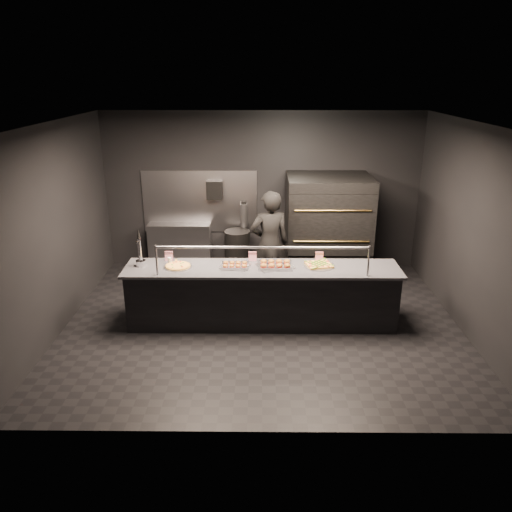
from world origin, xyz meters
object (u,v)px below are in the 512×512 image
pizza_oven (327,227)px  towel_dispenser (215,190)px  beer_tap (140,255)px  square_pizza (319,265)px  service_counter (262,295)px  worker (270,244)px  prep_shelf (180,246)px  round_pizza (178,266)px  slider_tray_a (235,265)px  slider_tray_b (275,264)px  trash_bin (237,251)px  fire_extinguisher (244,215)px

pizza_oven → towel_dispenser: pizza_oven is taller
beer_tap → square_pizza: bearing=0.4°
square_pizza → service_counter: bearing=-175.1°
beer_tap → worker: worker is taller
prep_shelf → round_pizza: (0.34, -2.31, 0.49)m
slider_tray_a → slider_tray_b: bearing=1.8°
towel_dispenser → round_pizza: towel_dispenser is taller
towel_dispenser → slider_tray_b: (1.10, -2.35, -0.60)m
towel_dispenser → worker: bearing=-51.7°
round_pizza → slider_tray_a: slider_tray_a is taller
service_counter → round_pizza: service_counter is taller
service_counter → prep_shelf: bearing=124.6°
service_counter → towel_dispenser: 2.78m
slider_tray_a → slider_tray_b: size_ratio=0.79×
towel_dispenser → trash_bin: towel_dispenser is taller
fire_extinguisher → beer_tap: beer_tap is taller
slider_tray_b → worker: bearing=93.8°
towel_dispenser → square_pizza: bearing=-52.9°
towel_dispenser → worker: worker is taller
square_pizza → worker: worker is taller
service_counter → towel_dispenser: (-0.90, 2.39, 1.09)m
fire_extinguisher → slider_tray_a: size_ratio=1.06×
prep_shelf → round_pizza: size_ratio=2.82×
round_pizza → worker: bearing=38.0°
beer_tap → square_pizza: size_ratio=1.27×
towel_dispenser → pizza_oven: bearing=-13.1°
towel_dispenser → fire_extinguisher: size_ratio=0.69×
prep_shelf → slider_tray_b: (1.80, -2.28, 0.50)m
round_pizza → slider_tray_b: size_ratio=0.70×
pizza_oven → fire_extinguisher: bearing=162.1°
beer_tap → worker: (1.94, 1.03, -0.17)m
round_pizza → slider_tray_a: size_ratio=0.89×
prep_shelf → square_pizza: bearing=-42.5°
round_pizza → beer_tap: bearing=175.5°
round_pizza → pizza_oven: bearing=37.6°
round_pizza → slider_tray_a: bearing=0.9°
trash_bin → towel_dispenser: bearing=148.7°
slider_tray_a → square_pizza: slider_tray_a is taller
prep_shelf → square_pizza: square_pizza is taller
towel_dispenser → trash_bin: bearing=-31.3°
prep_shelf → beer_tap: bearing=-95.4°
round_pizza → slider_tray_b: 1.45m
service_counter → round_pizza: 1.34m
fire_extinguisher → beer_tap: size_ratio=0.87×
service_counter → worker: size_ratio=2.24×
service_counter → beer_tap: (-1.82, 0.05, 0.62)m
fire_extinguisher → slider_tray_a: (-0.05, -2.38, -0.11)m
square_pizza → beer_tap: bearing=-179.6°
pizza_oven → worker: bearing=-142.9°
prep_shelf → slider_tray_b: size_ratio=1.98×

